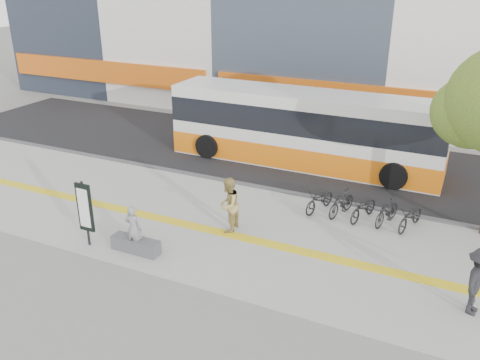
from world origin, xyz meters
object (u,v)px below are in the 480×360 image
at_px(signboard, 85,209).
at_px(pedestrian_tan, 228,205).
at_px(bus, 304,131).
at_px(pedestrian_dark, 479,282).
at_px(bench, 136,245).
at_px(seated_woman, 134,229).

distance_m(signboard, pedestrian_tan, 4.56).
relative_size(bus, pedestrian_dark, 6.52).
bearing_deg(signboard, pedestrian_dark, 7.67).
bearing_deg(pedestrian_dark, signboard, 109.97).
height_order(bench, seated_woman, seated_woman).
bearing_deg(pedestrian_dark, seated_woman, 109.34).
relative_size(bus, seated_woman, 7.75).
xyz_separation_m(bus, pedestrian_dark, (7.48, -8.49, -0.57)).
distance_m(bench, seated_woman, 0.56).
relative_size(bench, signboard, 0.73).
relative_size(bench, pedestrian_tan, 0.85).
relative_size(bus, pedestrian_tan, 6.42).
height_order(bench, pedestrian_dark, pedestrian_dark).
distance_m(bench, pedestrian_dark, 9.74).
xyz_separation_m(seated_woman, pedestrian_tan, (2.03, 2.45, 0.16)).
height_order(bench, bus, bus).
relative_size(signboard, bus, 0.18).
xyz_separation_m(bus, seated_woman, (-2.20, -9.69, -0.72)).
bearing_deg(pedestrian_tan, bench, -42.25).
distance_m(bench, bus, 10.02).
relative_size(bench, seated_woman, 1.02).
xyz_separation_m(pedestrian_tan, pedestrian_dark, (7.64, -1.26, -0.02)).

